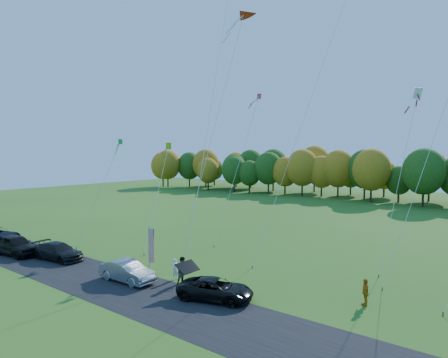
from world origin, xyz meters
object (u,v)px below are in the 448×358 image
Objects in this scene: black_suv at (216,289)px; person_east at (365,292)px; silver_sedan at (127,271)px; feather_flag at (151,245)px.

person_east is (7.80, 4.84, 0.16)m from black_suv.
silver_sedan reaches higher than black_suv.
person_east reaches higher than black_suv.
black_suv is 1.36× the size of feather_flag.
silver_sedan is at bearing 80.85° from black_suv.
silver_sedan is (-7.26, -1.19, 0.08)m from black_suv.
feather_flag is at bearing 2.01° from silver_sedan.
feather_flag reaches higher than black_suv.
black_suv is 1.06× the size of silver_sedan.
feather_flag is (-7.44, 1.23, 1.49)m from black_suv.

